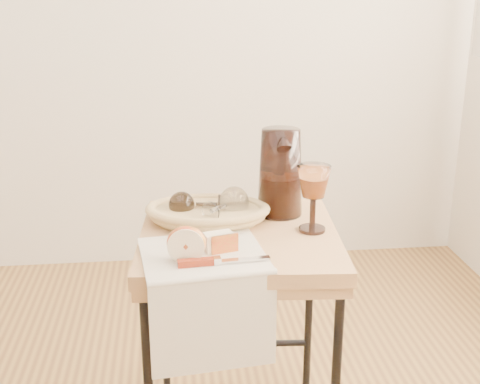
{
  "coord_description": "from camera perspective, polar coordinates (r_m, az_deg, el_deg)",
  "views": [
    {
      "loc": [
        0.39,
        -1.1,
        1.31
      ],
      "look_at": [
        0.56,
        0.45,
        0.79
      ],
      "focal_mm": 47.4,
      "sensor_mm": 36.0,
      "label": 1
    }
  ],
  "objects": [
    {
      "name": "table_knife",
      "position": [
        1.5,
        -1.78,
        -6.16
      ],
      "size": [
        0.22,
        0.04,
        0.02
      ],
      "primitive_type": null,
      "rotation": [
        0.0,
        0.0,
        0.09
      ],
      "color": "silver",
      "rests_on": "tea_towel"
    },
    {
      "name": "tea_towel",
      "position": [
        1.56,
        -3.35,
        -5.64
      ],
      "size": [
        0.33,
        0.3,
        0.01
      ],
      "primitive_type": "cube",
      "rotation": [
        0.0,
        0.0,
        0.12
      ],
      "color": "beige",
      "rests_on": "side_table"
    },
    {
      "name": "bread_basket",
      "position": [
        1.76,
        -2.92,
        -2.03
      ],
      "size": [
        0.33,
        0.25,
        0.05
      ],
      "primitive_type": null,
      "rotation": [
        0.0,
        0.0,
        -0.12
      ],
      "color": "#94754E",
      "rests_on": "side_table"
    },
    {
      "name": "wine_goblet",
      "position": [
        1.69,
        6.61,
        -0.57
      ],
      "size": [
        0.11,
        0.11,
        0.18
      ],
      "primitive_type": null,
      "rotation": [
        0.0,
        0.0,
        0.29
      ],
      "color": "white",
      "rests_on": "side_table"
    },
    {
      "name": "side_table",
      "position": [
        1.85,
        -0.07,
        -13.28
      ],
      "size": [
        0.56,
        0.56,
        0.67
      ],
      "primitive_type": null,
      "rotation": [
        0.0,
        0.0,
        -0.07
      ],
      "color": "brown",
      "rests_on": "floor"
    },
    {
      "name": "apple_half",
      "position": [
        1.51,
        -4.85,
        -4.6
      ],
      "size": [
        0.1,
        0.06,
        0.09
      ],
      "primitive_type": "ellipsoid",
      "rotation": [
        0.0,
        0.0,
        -0.09
      ],
      "color": "#B30719",
      "rests_on": "tea_towel"
    },
    {
      "name": "pitcher",
      "position": [
        1.8,
        3.64,
        1.78
      ],
      "size": [
        0.18,
        0.26,
        0.29
      ],
      "primitive_type": null,
      "rotation": [
        0.0,
        0.0,
        0.06
      ],
      "color": "black",
      "rests_on": "side_table"
    },
    {
      "name": "goblet_lying_b",
      "position": [
        1.74,
        -1.42,
        -1.23
      ],
      "size": [
        0.15,
        0.16,
        0.08
      ],
      "primitive_type": null,
      "rotation": [
        0.0,
        0.0,
        0.83
      ],
      "color": "white",
      "rests_on": "bread_basket"
    },
    {
      "name": "apple_wedge",
      "position": [
        1.56,
        -1.95,
        -4.5
      ],
      "size": [
        0.08,
        0.05,
        0.05
      ],
      "primitive_type": "cube",
      "rotation": [
        0.0,
        0.0,
        0.27
      ],
      "color": "beige",
      "rests_on": "tea_towel"
    },
    {
      "name": "goblet_lying_a",
      "position": [
        1.76,
        -3.83,
        -1.13
      ],
      "size": [
        0.13,
        0.09,
        0.07
      ],
      "primitive_type": null,
      "rotation": [
        0.0,
        0.0,
        3.02
      ],
      "color": "#35281D",
      "rests_on": "bread_basket"
    }
  ]
}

